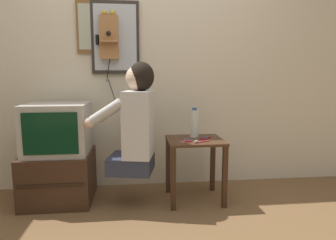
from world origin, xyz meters
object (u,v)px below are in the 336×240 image
Objects in this scene: framed_picture at (92,27)px; water_bottle at (194,123)px; cell_phone_spare at (205,138)px; television at (57,129)px; wall_phone_antique at (109,37)px; toothbrush at (201,141)px; person at (136,121)px; wall_mirror at (115,38)px; cell_phone_held at (187,140)px.

framed_picture is 1.30m from water_bottle.
water_bottle reaches higher than cell_phone_spare.
television is 0.63× the size of wall_phone_antique.
framed_picture is at bearing 160.63° from water_bottle.
cell_phone_spare is (1.00, -0.40, -0.99)m from framed_picture.
wall_phone_antique reaches higher than toothbrush.
person is at bearing 53.89° from toothbrush.
person is at bearing -50.29° from framed_picture.
television reaches higher than water_bottle.
person is 1.92× the size of framed_picture.
wall_phone_antique reaches higher than water_bottle.
framed_picture is at bearing 164.20° from wall_phone_antique.
person reaches higher than cell_phone_spare.
person reaches higher than toothbrush.
person is 1.37× the size of wall_mirror.
framed_picture reaches higher than toothbrush.
wall_mirror is 1.09m from water_bottle.
cell_phone_held is at bearing -121.99° from water_bottle.
cell_phone_spare is (1.28, -0.07, -0.09)m from television.
cell_phone_held is 0.13m from toothbrush.
toothbrush is (0.77, -0.50, -0.90)m from wall_phone_antique.
framed_picture is 0.71× the size of wall_mirror.
framed_picture is at bearing -166.02° from cell_phone_spare.
water_bottle is (0.70, -0.32, -0.78)m from wall_mirror.
person is 7.30× the size of cell_phone_held.
person is at bearing -164.61° from water_bottle.
framed_picture reaches higher than wall_phone_antique.
wall_mirror is 2.53× the size of water_bottle.
framed_picture reaches higher than person.
toothbrush is (0.71, -0.54, -0.90)m from wall_mirror.
water_bottle is at bearing -19.37° from framed_picture.
television is 1.00m from framed_picture.
wall_mirror is at bearing -170.92° from cell_phone_spare.
toothbrush is at bearing -35.71° from cell_phone_held.
wall_mirror is at bearing 139.72° from cell_phone_held.
television is 1.00m from wall_mirror.
television is at bearing -131.07° from framed_picture.
water_bottle reaches higher than cell_phone_held.
television is at bearing -147.44° from wall_phone_antique.
person is 0.87m from wall_phone_antique.
framed_picture reaches higher than cell_phone_spare.
television is 1.28m from cell_phone_spare.
television is at bearing -147.62° from cell_phone_spare.
television is 0.77× the size of wall_mirror.
wall_phone_antique is at bearing -167.07° from cell_phone_spare.
toothbrush is (0.11, -0.07, 0.00)m from cell_phone_held.
cell_phone_spare is 0.17m from water_bottle.
toothbrush is (-0.07, -0.15, 0.00)m from cell_phone_spare.
person is 1.02m from framed_picture.
television is 1.95× the size of water_bottle.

